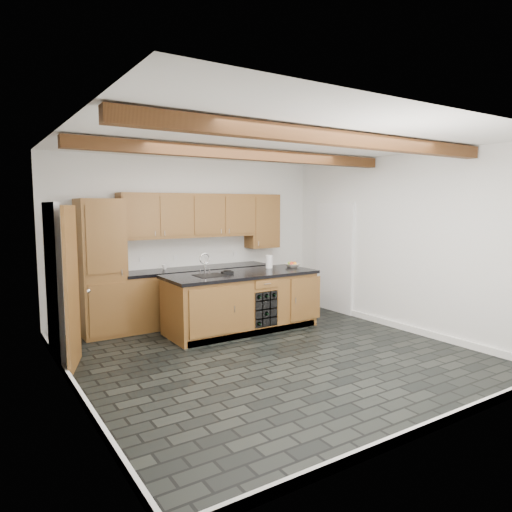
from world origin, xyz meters
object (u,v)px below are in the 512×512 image
Objects in this scene: kitchen_scale at (227,272)px; fruit_bowl at (292,265)px; paper_towel at (269,262)px; island at (242,301)px.

fruit_bowl reaches higher than kitchen_scale.
kitchen_scale is at bearing -168.67° from paper_towel.
fruit_bowl reaches higher than island.
paper_towel reaches higher than island.
island is at bearing -0.53° from kitchen_scale.
island is 10.14× the size of fruit_bowl.
island is 0.91m from paper_towel.
fruit_bowl is at bearing 7.26° from kitchen_scale.
island is 13.38× the size of kitchen_scale.
island is 0.55m from kitchen_scale.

